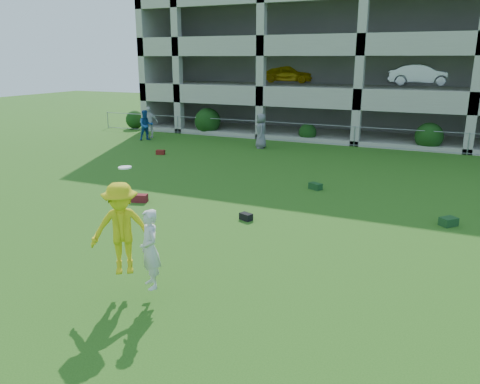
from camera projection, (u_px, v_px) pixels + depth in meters
The scene contains 13 objects.
ground at pixel (187, 284), 10.69m from camera, with size 100.00×100.00×0.00m, color #235114.
bystander_a at pixel (146, 125), 29.17m from camera, with size 0.91×0.71×1.87m, color navy.
bystander_b at pixel (149, 122), 30.15m from camera, with size 1.17×0.49×2.00m, color silver.
bystander_c at pixel (261, 131), 26.59m from camera, with size 0.96×0.63×1.97m, color slate.
bag_red_a at pixel (140, 198), 16.75m from camera, with size 0.55×0.30×0.28m, color #51160D.
bag_black_b at pixel (246, 217), 14.89m from camera, with size 0.40×0.25×0.22m, color black.
bag_green_c at pixel (448, 222), 14.38m from camera, with size 0.50×0.35×0.26m, color #153412.
bag_red_f at pixel (161, 152), 25.02m from camera, with size 0.45×0.28×0.24m, color #591A0F.
bag_green_g at pixel (315, 186), 18.36m from camera, with size 0.50×0.30×0.25m, color #143919.
frisbee_contest at pixel (127, 232), 9.86m from camera, with size 1.83×1.35×2.53m.
parking_garage at pixel (384, 43), 33.27m from camera, with size 30.00×14.00×12.00m.
fence at pixel (354, 136), 27.15m from camera, with size 36.06×0.06×1.20m.
shrub_row at pixel (442, 124), 25.69m from camera, with size 34.38×2.52×3.50m.
Camera 1 is at (5.12, -8.33, 4.97)m, focal length 35.00 mm.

